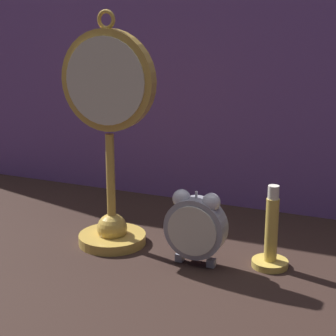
% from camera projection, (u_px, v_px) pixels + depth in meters
% --- Properties ---
extents(ground_plane, '(4.00, 4.00, 0.00)m').
position_uv_depth(ground_plane, '(147.00, 267.00, 0.84)').
color(ground_plane, black).
extents(fabric_backdrop_drape, '(1.66, 0.01, 0.72)m').
position_uv_depth(fabric_backdrop_drape, '(221.00, 16.00, 1.03)').
color(fabric_backdrop_drape, '#6B478E').
rests_on(fabric_backdrop_drape, ground_plane).
extents(pocket_watch_on_stand, '(0.16, 0.11, 0.37)m').
position_uv_depth(pocket_watch_on_stand, '(109.00, 143.00, 0.88)').
color(pocket_watch_on_stand, gold).
rests_on(pocket_watch_on_stand, ground_plane).
extents(alarm_clock_twin_bell, '(0.09, 0.03, 0.12)m').
position_uv_depth(alarm_clock_twin_bell, '(196.00, 224.00, 0.83)').
color(alarm_clock_twin_bell, gray).
rests_on(alarm_clock_twin_bell, ground_plane).
extents(brass_candlestick, '(0.05, 0.05, 0.13)m').
position_uv_depth(brass_candlestick, '(271.00, 241.00, 0.83)').
color(brass_candlestick, gold).
rests_on(brass_candlestick, ground_plane).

